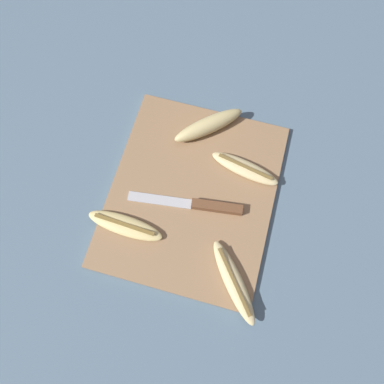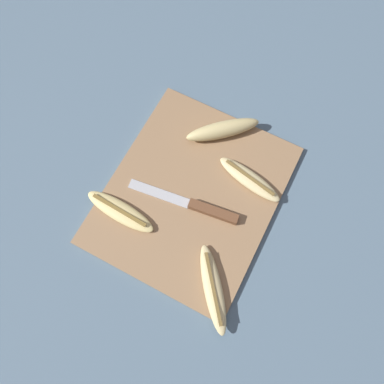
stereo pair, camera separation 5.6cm
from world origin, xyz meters
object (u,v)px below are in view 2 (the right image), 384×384
at_px(knife, 203,208).
at_px(banana_golden_short, 120,211).
at_px(banana_mellow_near, 213,289).
at_px(banana_spotted_left, 223,130).
at_px(banana_ripe_center, 249,179).

height_order(knife, banana_golden_short, banana_golden_short).
height_order(knife, banana_mellow_near, banana_mellow_near).
relative_size(banana_spotted_left, banana_golden_short, 0.91).
bearing_deg(knife, banana_spotted_left, 5.88).
relative_size(knife, banana_golden_short, 1.49).
bearing_deg(banana_mellow_near, banana_ripe_center, 7.62).
relative_size(banana_golden_short, banana_mellow_near, 1.03).
distance_m(banana_golden_short, banana_mellow_near, 0.26).
bearing_deg(knife, banana_ripe_center, -37.37).
xyz_separation_m(banana_golden_short, banana_ripe_center, (0.20, -0.22, 0.00)).
bearing_deg(banana_ripe_center, banana_spotted_left, 53.13).
bearing_deg(banana_golden_short, banana_ripe_center, -47.87).
distance_m(banana_golden_short, banana_ripe_center, 0.29).
relative_size(banana_golden_short, banana_ripe_center, 1.03).
xyz_separation_m(knife, banana_mellow_near, (-0.14, -0.10, 0.00)).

